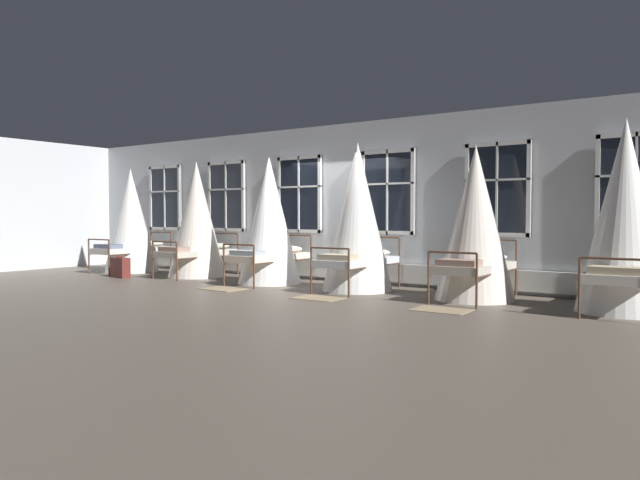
{
  "coord_description": "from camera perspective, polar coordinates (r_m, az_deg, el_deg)",
  "views": [
    {
      "loc": [
        6.77,
        -9.14,
        1.36
      ],
      "look_at": [
        0.2,
        0.2,
        0.9
      ],
      "focal_mm": 33.7,
      "sensor_mm": 36.0,
      "label": 1
    }
  ],
  "objects": [
    {
      "name": "rug_third",
      "position": [
        11.32,
        -9.19,
        -4.6
      ],
      "size": [
        0.82,
        0.59,
        0.01
      ],
      "primitive_type": "cube",
      "rotation": [
        0.0,
        0.0,
        -0.04
      ],
      "color": "#8E7A5B",
      "rests_on": "ground"
    },
    {
      "name": "cot_second",
      "position": [
        13.7,
        -11.63,
        1.79
      ],
      "size": [
        1.29,
        1.87,
        2.58
      ],
      "rotation": [
        0.0,
        0.0,
        1.56
      ],
      "color": "#4C3323",
      "rests_on": "ground"
    },
    {
      "name": "cot_first",
      "position": [
        15.34,
        -17.51,
        1.65
      ],
      "size": [
        1.29,
        1.87,
        2.51
      ],
      "rotation": [
        0.0,
        0.0,
        1.58
      ],
      "color": "#4C3323",
      "rests_on": "ground"
    },
    {
      "name": "cot_sixth",
      "position": [
        9.43,
        26.94,
        1.82
      ],
      "size": [
        1.29,
        1.87,
        2.73
      ],
      "rotation": [
        0.0,
        0.0,
        1.56
      ],
      "color": "#4C3323",
      "rests_on": "ground"
    },
    {
      "name": "cot_third",
      "position": [
        12.15,
        -4.84,
        1.73
      ],
      "size": [
        1.29,
        1.87,
        2.56
      ],
      "rotation": [
        0.0,
        0.0,
        1.58
      ],
      "color": "#4C3323",
      "rests_on": "ground"
    },
    {
      "name": "cot_fourth",
      "position": [
        10.93,
        3.58,
        2.01
      ],
      "size": [
        1.29,
        1.87,
        2.7
      ],
      "rotation": [
        0.0,
        0.0,
        1.58
      ],
      "color": "#4C3323",
      "rests_on": "ground"
    },
    {
      "name": "back_wall_with_windows",
      "position": [
        12.49,
        2.29,
        3.54
      ],
      "size": [
        15.83,
        0.1,
        3.26
      ],
      "primitive_type": "cube",
      "color": "silver",
      "rests_on": "ground"
    },
    {
      "name": "window_bank",
      "position": [
        12.39,
        1.98,
        0.59
      ],
      "size": [
        12.01,
        0.1,
        2.58
      ],
      "color": "black",
      "rests_on": "ground"
    },
    {
      "name": "end_wall_left",
      "position": [
        16.52,
        -27.68,
        2.97
      ],
      "size": [
        0.1,
        6.76,
        3.26
      ],
      "primitive_type": "cube",
      "color": "silver",
      "rests_on": "ground"
    },
    {
      "name": "suitcase_dark",
      "position": [
        13.97,
        -18.44,
        -2.49
      ],
      "size": [
        0.58,
        0.29,
        0.47
      ],
      "rotation": [
        0.0,
        0.0,
        -0.16
      ],
      "color": "#5B231E",
      "rests_on": "ground"
    },
    {
      "name": "ground",
      "position": [
        11.45,
        -1.4,
        -4.52
      ],
      "size": [
        29.67,
        29.67,
        0.0
      ],
      "primitive_type": "plane",
      "color": "brown"
    },
    {
      "name": "rug_fourth",
      "position": [
        9.94,
        -0.15,
        -5.54
      ],
      "size": [
        0.82,
        0.59,
        0.01
      ],
      "primitive_type": "cube",
      "rotation": [
        0.0,
        0.0,
        0.04
      ],
      "color": "#8E7A5B",
      "rests_on": "ground"
    },
    {
      "name": "cot_fifth",
      "position": [
        10.02,
        14.52,
        1.37
      ],
      "size": [
        1.29,
        1.87,
        2.5
      ],
      "rotation": [
        0.0,
        0.0,
        1.56
      ],
      "color": "#4C3323",
      "rests_on": "ground"
    },
    {
      "name": "rug_fifth",
      "position": [
        8.88,
        11.44,
        -6.53
      ],
      "size": [
        0.81,
        0.58,
        0.01
      ],
      "primitive_type": "cube",
      "rotation": [
        0.0,
        0.0,
        0.02
      ],
      "color": "#8E7A5B",
      "rests_on": "ground"
    }
  ]
}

